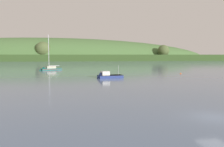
% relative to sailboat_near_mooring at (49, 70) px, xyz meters
% --- Properties ---
extents(ground, '(1400.00, 1400.00, 0.00)m').
position_rel_sailboat_near_mooring_xyz_m(ground, '(19.68, -67.69, -0.21)').
color(ground, slate).
extents(far_shoreline_hill, '(454.48, 97.91, 44.69)m').
position_rel_sailboat_near_mooring_xyz_m(far_shoreline_hill, '(-10.94, 150.47, 0.17)').
color(far_shoreline_hill, '#314A21').
rests_on(far_shoreline_hill, ground).
extents(sailboat_near_mooring, '(8.52, 5.15, 14.06)m').
position_rel_sailboat_near_mooring_xyz_m(sailboat_near_mooring, '(0.00, 0.00, 0.00)').
color(sailboat_near_mooring, '#0F564C').
rests_on(sailboat_near_mooring, ground).
extents(fishing_boat_moored, '(6.67, 3.51, 4.01)m').
position_rel_sailboat_near_mooring_xyz_m(fishing_boat_moored, '(16.11, -31.28, 0.12)').
color(fishing_boat_moored, navy).
rests_on(fishing_boat_moored, ground).
extents(mooring_buoy_foreground, '(0.50, 0.50, 0.58)m').
position_rel_sailboat_near_mooring_xyz_m(mooring_buoy_foreground, '(39.45, -23.29, -0.21)').
color(mooring_buoy_foreground, '#EA5B19').
rests_on(mooring_buoy_foreground, ground).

